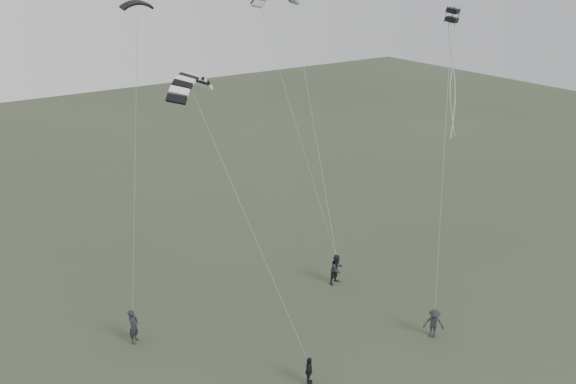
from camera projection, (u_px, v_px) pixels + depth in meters
ground at (339, 366)px, 27.48m from camera, size 140.00×140.00×0.00m
flyer_left at (134, 326)px, 28.89m from camera, size 0.82×0.82×1.91m
flyer_right at (337, 269)px, 34.26m from camera, size 1.04×0.87×1.92m
flyer_center at (309, 371)px, 26.05m from camera, size 0.80×0.90×1.47m
flyer_far at (434, 323)px, 29.34m from camera, size 1.19×1.18×1.65m
kite_dark_small at (137, 2)px, 26.56m from camera, size 1.55×0.62×0.62m
kite_striped at (190, 76)px, 24.26m from camera, size 3.21×3.02×1.43m
kite_box at (452, 15)px, 28.98m from camera, size 0.77×0.83×0.77m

